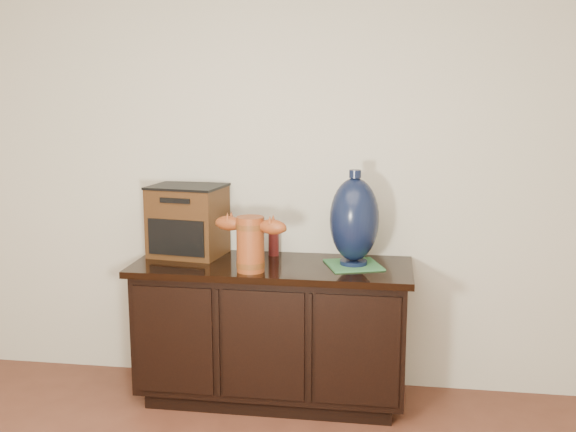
% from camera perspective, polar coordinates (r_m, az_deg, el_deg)
% --- Properties ---
extents(room, '(5.00, 5.00, 5.00)m').
position_cam_1_polar(room, '(1.34, -18.25, -5.13)').
color(room, '#562C1D').
rests_on(room, ground).
extents(sideboard, '(1.46, 0.56, 0.75)m').
position_cam_1_polar(sideboard, '(3.65, -1.35, -9.67)').
color(sideboard, black).
rests_on(sideboard, ground).
extents(terracotta_vessel, '(0.40, 0.18, 0.28)m').
position_cam_1_polar(terracotta_vessel, '(3.37, -3.20, -2.10)').
color(terracotta_vessel, brown).
rests_on(terracotta_vessel, sideboard).
extents(tv_radio, '(0.43, 0.36, 0.39)m').
position_cam_1_polar(tv_radio, '(3.73, -8.47, -0.37)').
color(tv_radio, '#3E240F').
rests_on(tv_radio, sideboard).
extents(green_mat, '(0.34, 0.34, 0.01)m').
position_cam_1_polar(green_mat, '(3.52, 5.56, -4.14)').
color(green_mat, '#33713E').
rests_on(green_mat, sideboard).
extents(lamp_base, '(0.32, 0.32, 0.49)m').
position_cam_1_polar(lamp_base, '(3.47, 5.63, -0.33)').
color(lamp_base, black).
rests_on(lamp_base, green_mat).
extents(spray_can, '(0.06, 0.06, 0.17)m').
position_cam_1_polar(spray_can, '(3.70, -1.22, -2.09)').
color(spray_can, '#621210').
rests_on(spray_can, sideboard).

